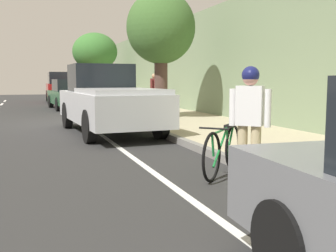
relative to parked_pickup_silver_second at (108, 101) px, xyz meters
name	(u,v)px	position (x,y,z in m)	size (l,w,h in m)	color
ground	(66,123)	(-0.88, 3.14, -0.90)	(58.19, 58.19, 0.00)	#2D2D2D
sidewalk	(170,117)	(2.97, 3.14, -0.82)	(3.40, 36.37, 0.15)	#B7AA89
curb_edge	(124,119)	(1.19, 3.14, -0.82)	(0.16, 36.37, 0.15)	gray
lane_stripe_bike_edge	(84,122)	(-0.28, 3.14, -0.90)	(0.12, 36.37, 0.01)	white
building_facade	(217,63)	(4.92, 3.14, 1.24)	(0.50, 36.37, 4.28)	gray
parked_pickup_silver_second	(108,101)	(0.00, 0.00, 0.00)	(2.27, 5.41, 1.95)	#B7BABF
parked_sedan_green_mid	(70,94)	(-0.03, 10.01, -0.15)	(2.07, 4.51, 1.52)	#1E512D
parked_suv_red_far	(62,87)	(0.11, 16.78, 0.13)	(2.04, 4.73, 1.99)	maroon
bicycle_at_curb	(223,150)	(0.73, -5.71, -0.51)	(1.29, 1.29, 0.80)	black
cyclist_with_backpack	(250,111)	(0.94, -6.15, 0.13)	(0.55, 0.54, 1.69)	#C6B284
street_tree_mid_block	(161,29)	(2.30, 2.19, 2.32)	(2.38, 2.38, 4.39)	#513931
street_tree_far_end	(95,52)	(2.30, 16.31, 2.42)	(2.98, 2.98, 4.47)	#4F4C25
pedestrian_on_phone	(154,89)	(3.58, 7.11, 0.17)	(0.46, 0.48, 1.64)	black
fire_hydrant	(99,96)	(1.62, 11.19, -0.32)	(0.22, 0.22, 0.84)	red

